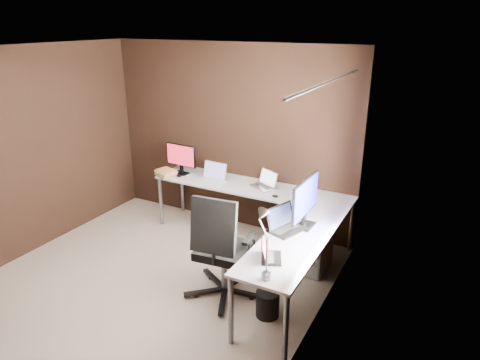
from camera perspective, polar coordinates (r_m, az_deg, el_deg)
name	(u,v)px	position (r m, az deg, el deg)	size (l,w,h in m)	color
room	(175,179)	(4.28, -8.73, 0.13)	(3.60, 3.60, 2.50)	#B5A48D
desk	(261,208)	(5.04, 2.83, -3.76)	(2.65, 2.25, 0.73)	silver
drawer_pedestal	(310,244)	(5.11, 9.30, -8.40)	(0.42, 0.50, 0.60)	silver
monitor_left	(181,157)	(5.99, -7.88, 3.04)	(0.48, 0.15, 0.42)	black
monitor_right	(305,200)	(4.43, 8.71, -2.63)	(0.16, 0.64, 0.53)	black
laptop_white	(212,177)	(5.74, -3.70, 0.43)	(0.37, 0.27, 0.24)	silver
laptop_silver	(265,183)	(5.51, 3.35, -0.46)	(0.39, 0.35, 0.22)	silver
laptop_black_big	(284,225)	(4.43, 5.94, -5.93)	(0.37, 0.44, 0.25)	black
laptop_black_small	(269,255)	(3.92, 3.84, -9.93)	(0.27, 0.31, 0.17)	black
book_stack	(166,173)	(5.99, -9.81, 0.94)	(0.35, 0.32, 0.09)	tan
mouse_left	(179,176)	(5.92, -8.16, 0.57)	(0.09, 0.06, 0.04)	black
mouse_corner	(275,196)	(5.21, 4.70, -2.16)	(0.08, 0.05, 0.03)	black
desk_lamp	(263,234)	(3.55, 3.11, -7.25)	(0.19, 0.22, 0.59)	slate
office_chair	(223,267)	(4.54, -2.34, -11.47)	(0.66, 0.66, 1.18)	black
wastebasket	(267,304)	(4.39, 3.69, -16.14)	(0.23, 0.23, 0.27)	black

